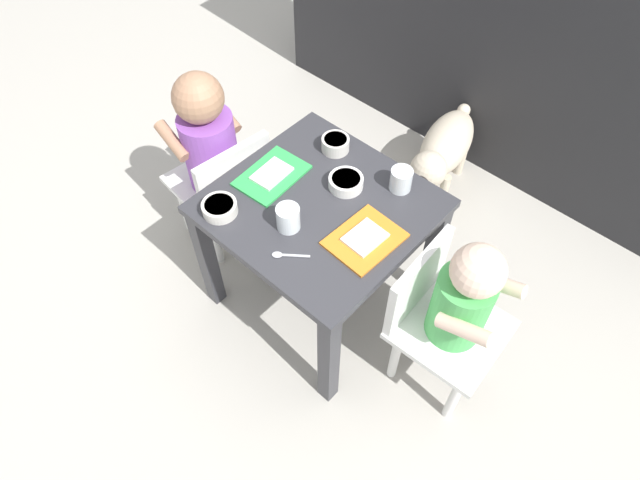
{
  "coord_description": "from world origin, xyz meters",
  "views": [
    {
      "loc": [
        0.68,
        -0.75,
        1.62
      ],
      "look_at": [
        0.0,
        0.0,
        0.3
      ],
      "focal_mm": 31.06,
      "sensor_mm": 36.0,
      "label": 1
    }
  ],
  "objects_px": {
    "food_tray_right": "(365,239)",
    "spoon_by_left_tray": "(287,255)",
    "veggie_bowl_far": "(335,144)",
    "cereal_bowl_right_side": "(346,182)",
    "water_cup_left": "(401,181)",
    "dog": "(443,149)",
    "water_cup_right": "(288,219)",
    "food_tray_left": "(272,175)",
    "seated_child_right": "(456,303)",
    "seated_child_left": "(211,147)",
    "dining_table": "(320,223)",
    "veggie_bowl_near": "(220,208)"
  },
  "relations": [
    {
      "from": "food_tray_left",
      "to": "food_tray_right",
      "type": "bearing_deg",
      "value": 0.0
    },
    {
      "from": "food_tray_right",
      "to": "spoon_by_left_tray",
      "type": "height_order",
      "value": "food_tray_right"
    },
    {
      "from": "water_cup_right",
      "to": "spoon_by_left_tray",
      "type": "bearing_deg",
      "value": -48.64
    },
    {
      "from": "dog",
      "to": "veggie_bowl_far",
      "type": "height_order",
      "value": "veggie_bowl_far"
    },
    {
      "from": "seated_child_right",
      "to": "water_cup_left",
      "type": "bearing_deg",
      "value": 153.55
    },
    {
      "from": "dog",
      "to": "food_tray_right",
      "type": "bearing_deg",
      "value": -76.14
    },
    {
      "from": "dog",
      "to": "food_tray_left",
      "type": "xyz_separation_m",
      "value": [
        -0.18,
        -0.69,
        0.26
      ]
    },
    {
      "from": "water_cup_left",
      "to": "spoon_by_left_tray",
      "type": "bearing_deg",
      "value": -100.28
    },
    {
      "from": "dining_table",
      "to": "water_cup_left",
      "type": "bearing_deg",
      "value": 57.13
    },
    {
      "from": "food_tray_right",
      "to": "veggie_bowl_far",
      "type": "height_order",
      "value": "veggie_bowl_far"
    },
    {
      "from": "spoon_by_left_tray",
      "to": "dining_table",
      "type": "bearing_deg",
      "value": 106.71
    },
    {
      "from": "water_cup_right",
      "to": "water_cup_left",
      "type": "bearing_deg",
      "value": 66.72
    },
    {
      "from": "dining_table",
      "to": "spoon_by_left_tray",
      "type": "bearing_deg",
      "value": -73.29
    },
    {
      "from": "water_cup_left",
      "to": "water_cup_right",
      "type": "bearing_deg",
      "value": -113.28
    },
    {
      "from": "seated_child_right",
      "to": "veggie_bowl_far",
      "type": "distance_m",
      "value": 0.58
    },
    {
      "from": "water_cup_left",
      "to": "veggie_bowl_far",
      "type": "relative_size",
      "value": 0.8
    },
    {
      "from": "water_cup_left",
      "to": "veggie_bowl_far",
      "type": "xyz_separation_m",
      "value": [
        -0.24,
        -0.0,
        -0.01
      ]
    },
    {
      "from": "veggie_bowl_far",
      "to": "water_cup_left",
      "type": "bearing_deg",
      "value": 0.94
    },
    {
      "from": "seated_child_left",
      "to": "water_cup_left",
      "type": "height_order",
      "value": "seated_child_left"
    },
    {
      "from": "dining_table",
      "to": "seated_child_left",
      "type": "xyz_separation_m",
      "value": [
        -0.45,
        -0.02,
        0.03
      ]
    },
    {
      "from": "dog",
      "to": "water_cup_right",
      "type": "relative_size",
      "value": 6.54
    },
    {
      "from": "veggie_bowl_far",
      "to": "cereal_bowl_right_side",
      "type": "xyz_separation_m",
      "value": [
        0.12,
        -0.09,
        -0.0
      ]
    },
    {
      "from": "seated_child_right",
      "to": "dog",
      "type": "relative_size",
      "value": 1.34
    },
    {
      "from": "water_cup_left",
      "to": "water_cup_right",
      "type": "relative_size",
      "value": 0.95
    },
    {
      "from": "food_tray_right",
      "to": "cereal_bowl_right_side",
      "type": "bearing_deg",
      "value": 145.2
    },
    {
      "from": "seated_child_right",
      "to": "veggie_bowl_far",
      "type": "xyz_separation_m",
      "value": [
        -0.55,
        0.15,
        0.11
      ]
    },
    {
      "from": "cereal_bowl_right_side",
      "to": "seated_child_right",
      "type": "bearing_deg",
      "value": -7.7
    },
    {
      "from": "veggie_bowl_near",
      "to": "cereal_bowl_right_side",
      "type": "height_order",
      "value": "same"
    },
    {
      "from": "seated_child_right",
      "to": "veggie_bowl_far",
      "type": "bearing_deg",
      "value": 164.59
    },
    {
      "from": "seated_child_left",
      "to": "dog",
      "type": "relative_size",
      "value": 1.46
    },
    {
      "from": "water_cup_left",
      "to": "dog",
      "type": "bearing_deg",
      "value": 104.54
    },
    {
      "from": "food_tray_right",
      "to": "spoon_by_left_tray",
      "type": "xyz_separation_m",
      "value": [
        -0.12,
        -0.17,
        -0.0
      ]
    },
    {
      "from": "dining_table",
      "to": "water_cup_left",
      "type": "xyz_separation_m",
      "value": [
        0.13,
        0.2,
        0.11
      ]
    },
    {
      "from": "dog",
      "to": "spoon_by_left_tray",
      "type": "distance_m",
      "value": 0.9
    },
    {
      "from": "water_cup_left",
      "to": "food_tray_left",
      "type": "bearing_deg",
      "value": -144.74
    },
    {
      "from": "seated_child_left",
      "to": "veggie_bowl_near",
      "type": "relative_size",
      "value": 6.98
    },
    {
      "from": "water_cup_left",
      "to": "spoon_by_left_tray",
      "type": "xyz_separation_m",
      "value": [
        -0.07,
        -0.39,
        -0.03
      ]
    },
    {
      "from": "seated_child_right",
      "to": "water_cup_right",
      "type": "bearing_deg",
      "value": -160.91
    },
    {
      "from": "seated_child_left",
      "to": "seated_child_right",
      "type": "bearing_deg",
      "value": 3.88
    },
    {
      "from": "cereal_bowl_right_side",
      "to": "spoon_by_left_tray",
      "type": "xyz_separation_m",
      "value": [
        0.05,
        -0.29,
        -0.01
      ]
    },
    {
      "from": "seated_child_right",
      "to": "veggie_bowl_near",
      "type": "bearing_deg",
      "value": -158.59
    },
    {
      "from": "seated_child_left",
      "to": "spoon_by_left_tray",
      "type": "bearing_deg",
      "value": -18.55
    },
    {
      "from": "dining_table",
      "to": "seated_child_right",
      "type": "distance_m",
      "value": 0.44
    },
    {
      "from": "seated_child_right",
      "to": "veggie_bowl_near",
      "type": "height_order",
      "value": "seated_child_right"
    },
    {
      "from": "food_tray_right",
      "to": "spoon_by_left_tray",
      "type": "relative_size",
      "value": 2.3
    },
    {
      "from": "dog",
      "to": "veggie_bowl_near",
      "type": "xyz_separation_m",
      "value": [
        -0.18,
        -0.88,
        0.27
      ]
    },
    {
      "from": "veggie_bowl_far",
      "to": "spoon_by_left_tray",
      "type": "relative_size",
      "value": 0.97
    },
    {
      "from": "seated_child_right",
      "to": "cereal_bowl_right_side",
      "type": "xyz_separation_m",
      "value": [
        -0.43,
        0.06,
        0.1
      ]
    },
    {
      "from": "dog",
      "to": "dining_table",
      "type": "bearing_deg",
      "value": -90.3
    },
    {
      "from": "veggie_bowl_far",
      "to": "spoon_by_left_tray",
      "type": "height_order",
      "value": "veggie_bowl_far"
    }
  ]
}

